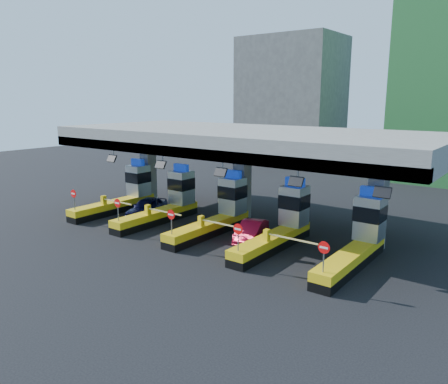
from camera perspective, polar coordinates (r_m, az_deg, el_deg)
The scene contains 10 objects.
ground at distance 30.81m, azimuth -0.85°, elevation -5.22°, with size 120.00×120.00×0.00m, color black.
toll_canopy at distance 31.88m, azimuth 2.31°, elevation 6.62°, with size 28.00×12.09×7.00m.
toll_lane_far_left at distance 37.41m, azimuth -12.78°, elevation -0.20°, with size 4.43×8.00×4.16m.
toll_lane_left at distance 33.83m, azimuth -7.27°, elevation -1.29°, with size 4.43×8.00×4.16m.
toll_lane_center at distance 30.64m, azimuth -0.53°, elevation -2.60°, with size 4.43×8.00×4.16m.
toll_lane_right at distance 27.99m, azimuth 7.64°, elevation -4.14°, with size 4.43×8.00×4.16m.
toll_lane_far_right at distance 26.04m, azimuth 17.31°, elevation -5.85°, with size 4.43×8.00×4.16m.
bg_building_concrete at distance 67.34m, azimuth 8.73°, elevation 11.82°, with size 14.00×10.00×18.00m, color #4C4C49.
van at distance 35.10m, azimuth -10.04°, elevation -1.99°, with size 1.75×4.36×1.48m, color black.
red_car at distance 28.90m, azimuth 3.60°, elevation -5.09°, with size 1.36×3.91×1.29m, color #BC0E2F.
Camera 1 is at (18.05, -23.23, 9.18)m, focal length 35.00 mm.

